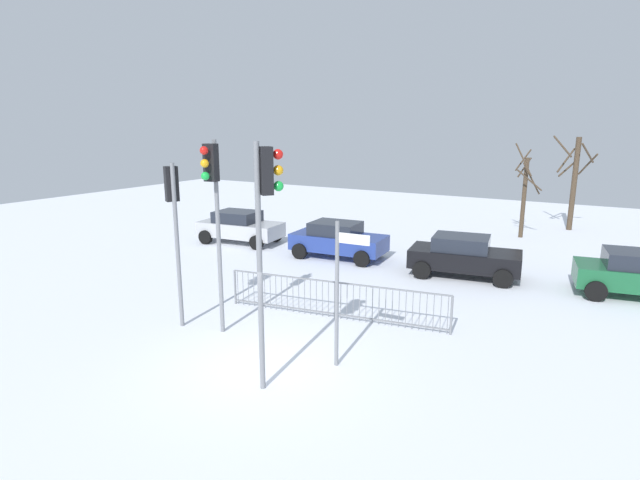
{
  "coord_description": "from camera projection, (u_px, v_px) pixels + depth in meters",
  "views": [
    {
      "loc": [
        6.29,
        -8.28,
        5.27
      ],
      "look_at": [
        -0.55,
        3.41,
        2.18
      ],
      "focal_mm": 28.1,
      "sensor_mm": 36.0,
      "label": 1
    }
  ],
  "objects": [
    {
      "name": "ground_plane",
      "position": [
        264.0,
        366.0,
        11.23
      ],
      "size": [
        60.0,
        60.0,
        0.0
      ],
      "primitive_type": "plane",
      "color": "white"
    },
    {
      "name": "traffic_light_mid_left",
      "position": [
        213.0,
        195.0,
        12.22
      ],
      "size": [
        0.34,
        0.57,
        4.96
      ],
      "rotation": [
        0.0,
        0.0,
        3.25
      ],
      "color": "slate",
      "rests_on": "ground"
    },
    {
      "name": "traffic_light_foreground_left",
      "position": [
        173.0,
        208.0,
        12.94
      ],
      "size": [
        0.52,
        0.41,
        4.37
      ],
      "rotation": [
        0.0,
        0.0,
        1.08
      ],
      "color": "slate",
      "rests_on": "ground"
    },
    {
      "name": "traffic_light_rear_left",
      "position": [
        265.0,
        213.0,
        9.56
      ],
      "size": [
        0.44,
        0.49,
        5.0
      ],
      "rotation": [
        0.0,
        0.0,
        5.64
      ],
      "color": "slate",
      "rests_on": "ground"
    },
    {
      "name": "direction_sign_post",
      "position": [
        339.0,
        287.0,
        10.86
      ],
      "size": [
        0.79,
        0.09,
        3.31
      ],
      "rotation": [
        0.0,
        0.0,
        0.04
      ],
      "color": "slate",
      "rests_on": "ground"
    },
    {
      "name": "pedestrian_guard_railing",
      "position": [
        335.0,
        299.0,
        13.95
      ],
      "size": [
        6.36,
        1.06,
        1.07
      ],
      "rotation": [
        0.0,
        0.0,
        0.16
      ],
      "color": "slate",
      "rests_on": "ground"
    },
    {
      "name": "car_blue_near",
      "position": [
        338.0,
        239.0,
        20.37
      ],
      "size": [
        3.92,
        2.17,
        1.47
      ],
      "rotation": [
        0.0,
        0.0,
        0.08
      ],
      "color": "navy",
      "rests_on": "ground"
    },
    {
      "name": "car_black_mid",
      "position": [
        464.0,
        256.0,
        17.81
      ],
      "size": [
        4.01,
        2.38,
        1.47
      ],
      "rotation": [
        0.0,
        0.0,
        0.15
      ],
      "color": "black",
      "rests_on": "ground"
    },
    {
      "name": "car_silver_trailing",
      "position": [
        240.0,
        226.0,
        22.98
      ],
      "size": [
        3.97,
        2.28,
        1.47
      ],
      "rotation": [
        0.0,
        0.0,
        0.11
      ],
      "color": "#B2B5BA",
      "rests_on": "ground"
    },
    {
      "name": "bare_tree_left",
      "position": [
        574.0,
        180.0,
        25.48
      ],
      "size": [
        2.17,
        2.16,
        4.79
      ],
      "color": "#473828",
      "rests_on": "ground"
    },
    {
      "name": "bare_tree_centre",
      "position": [
        524.0,
        193.0,
        23.78
      ],
      "size": [
        1.36,
        1.36,
        4.5
      ],
      "color": "#473828",
      "rests_on": "ground"
    }
  ]
}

